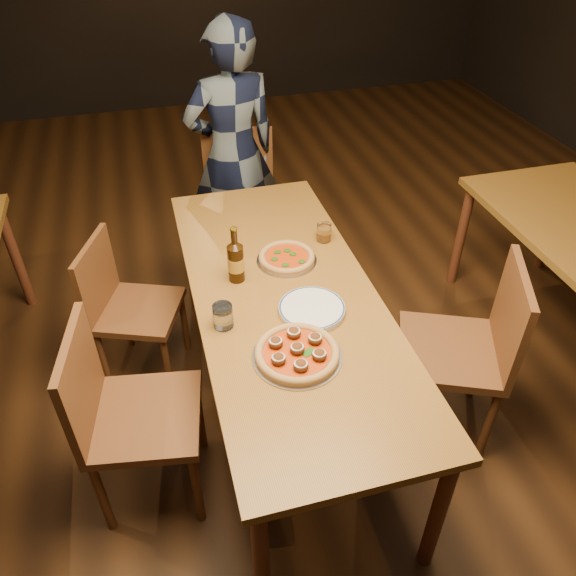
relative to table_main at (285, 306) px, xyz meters
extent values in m
plane|color=black|center=(0.00, 0.00, -0.68)|extent=(9.00, 9.00, 0.00)
cube|color=brown|center=(0.00, 0.00, 0.05)|extent=(0.80, 2.00, 0.04)
cylinder|color=#5F2E1B|center=(-0.34, -0.94, -0.32)|extent=(0.06, 0.06, 0.71)
cylinder|color=#5F2E1B|center=(-0.34, 0.94, -0.32)|extent=(0.06, 0.06, 0.71)
cylinder|color=#5F2E1B|center=(0.34, -0.94, -0.32)|extent=(0.06, 0.06, 0.71)
cylinder|color=#5F2E1B|center=(0.34, 0.94, -0.32)|extent=(0.06, 0.06, 0.71)
cylinder|color=#5F2E1B|center=(-1.36, 1.24, -0.32)|extent=(0.06, 0.06, 0.71)
cylinder|color=#5F2E1B|center=(1.36, 0.74, -0.32)|extent=(0.06, 0.06, 0.71)
cylinder|color=#5F2E1B|center=(2.04, 0.74, -0.32)|extent=(0.06, 0.06, 0.71)
cylinder|color=#B7B7BF|center=(-0.06, -0.39, 0.07)|extent=(0.35, 0.35, 0.01)
cylinder|color=tan|center=(-0.06, -0.39, 0.09)|extent=(0.33, 0.33, 0.02)
torus|color=tan|center=(-0.06, -0.39, 0.10)|extent=(0.33, 0.33, 0.03)
cylinder|color=#B32F0A|center=(-0.06, -0.39, 0.10)|extent=(0.26, 0.26, 0.00)
cylinder|color=#B7B7BF|center=(0.07, 0.24, 0.07)|extent=(0.29, 0.29, 0.01)
cylinder|color=tan|center=(0.07, 0.24, 0.09)|extent=(0.27, 0.27, 0.02)
torus|color=tan|center=(0.07, 0.24, 0.09)|extent=(0.27, 0.27, 0.03)
cylinder|color=#B32F0A|center=(0.07, 0.24, 0.10)|extent=(0.20, 0.20, 0.00)
cylinder|color=white|center=(0.08, -0.15, 0.09)|extent=(0.28, 0.28, 0.03)
cylinder|color=black|center=(-0.19, 0.16, 0.16)|extent=(0.07, 0.07, 0.18)
cylinder|color=black|center=(-0.19, 0.16, 0.30)|extent=(0.03, 0.03, 0.09)
cylinder|color=gold|center=(-0.19, 0.16, 0.16)|extent=(0.08, 0.08, 0.07)
cylinder|color=white|center=(-0.30, -0.14, 0.12)|extent=(0.08, 0.08, 0.10)
cylinder|color=#9D5711|center=(0.30, 0.37, 0.12)|extent=(0.07, 0.07, 0.09)
imported|color=black|center=(0.03, 1.36, 0.13)|extent=(0.63, 0.46, 1.62)
camera|label=1|loc=(-0.50, -1.88, 1.64)|focal=35.00mm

